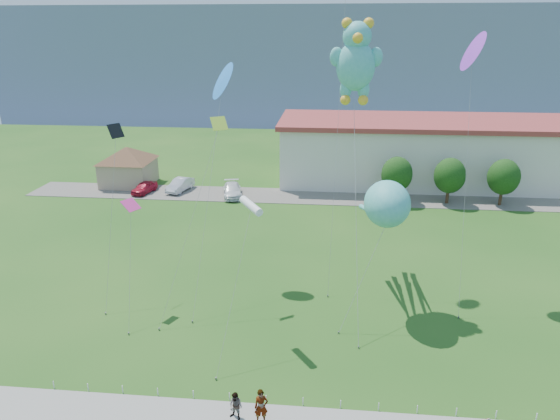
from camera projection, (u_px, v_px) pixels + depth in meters
The scene contains 22 objects.
ground at pixel (286, 388), 28.07m from camera, with size 160.00×160.00×0.00m, color #1D4E15.
parking_strip at pixel (311, 197), 60.89m from camera, with size 70.00×6.00×0.06m, color #59544C.
hill_ridge at pixel (324, 58), 136.45m from camera, with size 160.00×50.00×25.00m, color slate.
pavilion at pixel (128, 162), 64.89m from camera, with size 9.20×9.20×5.00m.
warehouse at pixel (511, 152), 65.60m from camera, with size 61.00×15.00×8.20m.
rope_fence at pixel (284, 400), 26.77m from camera, with size 26.05×0.05×0.50m.
tree_near at pixel (397, 174), 57.92m from camera, with size 3.60×3.60×5.47m.
tree_mid at pixel (450, 176), 57.38m from camera, with size 3.60×3.60×5.47m.
tree_far at pixel (504, 177), 56.83m from camera, with size 3.60×3.60×5.47m.
pedestrian_left at pixel (261, 407), 25.16m from camera, with size 0.70×0.46×1.93m, color gray.
pedestrian_right at pixel (236, 406), 25.46m from camera, with size 0.75×0.59×1.55m, color gray.
parked_car_red at pixel (144, 187), 62.02m from camera, with size 1.66×4.12×1.40m, color #B4162D.
parked_car_silver at pixel (180, 185), 62.82m from camera, with size 1.65×4.74×1.56m, color silver.
parked_car_white at pixel (232, 190), 60.75m from camera, with size 2.12×5.22×1.51m, color white.
octopus_kite at pixel (385, 207), 34.69m from camera, with size 4.61×9.74×9.58m.
teddy_bear_kite at pixel (356, 60), 34.47m from camera, with size 3.64×10.32×19.86m.
small_kite_yellow at pixel (212, 148), 34.88m from camera, with size 3.94×7.23×13.30m.
small_kite_blue at pixel (222, 86), 37.89m from camera, with size 1.80×10.11×16.12m.
small_kite_pink at pixel (131, 217), 34.59m from camera, with size 1.51×5.13×7.99m.
small_kite_white at pixel (251, 207), 30.68m from camera, with size 1.69×6.55×9.26m.
small_kite_purple at pixel (472, 57), 35.04m from camera, with size 1.80×7.17×18.37m.
small_kite_black at pixel (115, 152), 36.38m from camera, with size 1.29×6.16×12.54m.
Camera 1 is at (1.87, -23.02, 18.85)m, focal length 32.00 mm.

